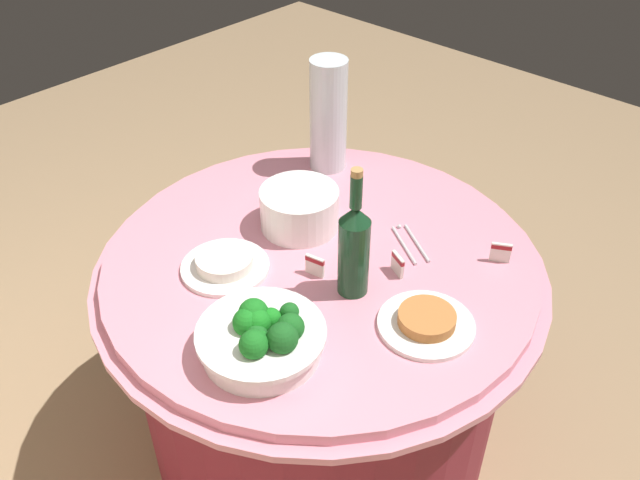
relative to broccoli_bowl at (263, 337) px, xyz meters
name	(u,v)px	position (x,y,z in m)	size (l,w,h in m)	color
ground_plane	(320,434)	(0.13, -0.33, -0.79)	(6.00, 6.00, 0.00)	#9E7F5B
buffet_table	(320,354)	(0.13, -0.33, -0.41)	(1.16, 1.16, 0.74)	maroon
broccoli_bowl	(263,337)	(0.00, 0.00, 0.00)	(0.28, 0.28, 0.12)	white
plate_stack	(299,209)	(0.26, -0.38, 0.01)	(0.21, 0.21, 0.11)	white
wine_bottle	(354,247)	(-0.01, -0.28, 0.08)	(0.07, 0.07, 0.34)	#153B20
decorative_fruit_vase	(328,122)	(0.41, -0.67, 0.10)	(0.11, 0.11, 0.34)	silver
serving_tongs	(409,242)	(0.00, -0.52, -0.04)	(0.16, 0.12, 0.01)	silver
food_plate_peanuts	(426,322)	(-0.21, -0.30, -0.03)	(0.22, 0.22, 0.04)	white
food_plate_rice	(225,264)	(0.27, -0.13, -0.03)	(0.22, 0.22, 0.04)	white
label_placard_front	(501,252)	(-0.21, -0.62, -0.02)	(0.05, 0.03, 0.05)	white
label_placard_mid	(398,263)	(-0.05, -0.40, -0.02)	(0.05, 0.03, 0.05)	white
label_placard_rear	(315,265)	(0.09, -0.26, -0.02)	(0.05, 0.02, 0.05)	white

